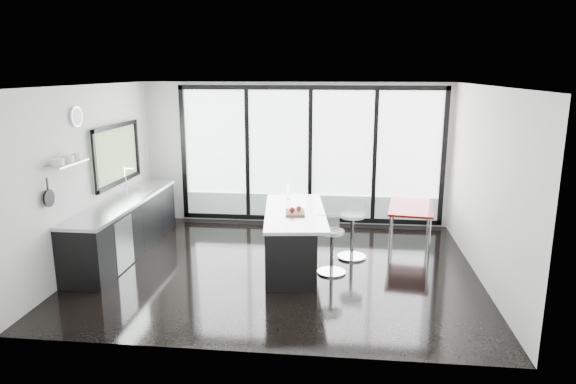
# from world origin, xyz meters

# --- Properties ---
(floor) EXTENTS (6.00, 5.00, 0.00)m
(floor) POSITION_xyz_m (0.00, 0.00, 0.00)
(floor) COLOR black
(floor) RESTS_ON ground
(ceiling) EXTENTS (6.00, 5.00, 0.00)m
(ceiling) POSITION_xyz_m (0.00, 0.00, 2.80)
(ceiling) COLOR white
(ceiling) RESTS_ON wall_back
(wall_back) EXTENTS (6.00, 0.09, 2.80)m
(wall_back) POSITION_xyz_m (0.27, 2.47, 1.27)
(wall_back) COLOR silver
(wall_back) RESTS_ON ground
(wall_front) EXTENTS (6.00, 0.00, 2.80)m
(wall_front) POSITION_xyz_m (0.00, -2.50, 1.40)
(wall_front) COLOR silver
(wall_front) RESTS_ON ground
(wall_left) EXTENTS (0.26, 5.00, 2.80)m
(wall_left) POSITION_xyz_m (-2.97, 0.27, 1.56)
(wall_left) COLOR silver
(wall_left) RESTS_ON ground
(wall_right) EXTENTS (0.00, 5.00, 2.80)m
(wall_right) POSITION_xyz_m (3.00, 0.00, 1.40)
(wall_right) COLOR silver
(wall_right) RESTS_ON ground
(counter_cabinets) EXTENTS (0.69, 3.24, 1.36)m
(counter_cabinets) POSITION_xyz_m (-2.67, 0.40, 0.46)
(counter_cabinets) COLOR black
(counter_cabinets) RESTS_ON floor
(island) EXTENTS (1.17, 2.27, 1.15)m
(island) POSITION_xyz_m (0.15, 0.14, 0.45)
(island) COLOR black
(island) RESTS_ON floor
(bar_stool_near) EXTENTS (0.56, 0.56, 0.69)m
(bar_stool_near) POSITION_xyz_m (0.81, -0.13, 0.34)
(bar_stool_near) COLOR silver
(bar_stool_near) RESTS_ON floor
(bar_stool_far) EXTENTS (0.55, 0.55, 0.75)m
(bar_stool_far) POSITION_xyz_m (1.13, 0.57, 0.38)
(bar_stool_far) COLOR silver
(bar_stool_far) RESTS_ON floor
(red_table) EXTENTS (0.90, 1.38, 0.69)m
(red_table) POSITION_xyz_m (2.15, 1.39, 0.35)
(red_table) COLOR #8D0907
(red_table) RESTS_ON floor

